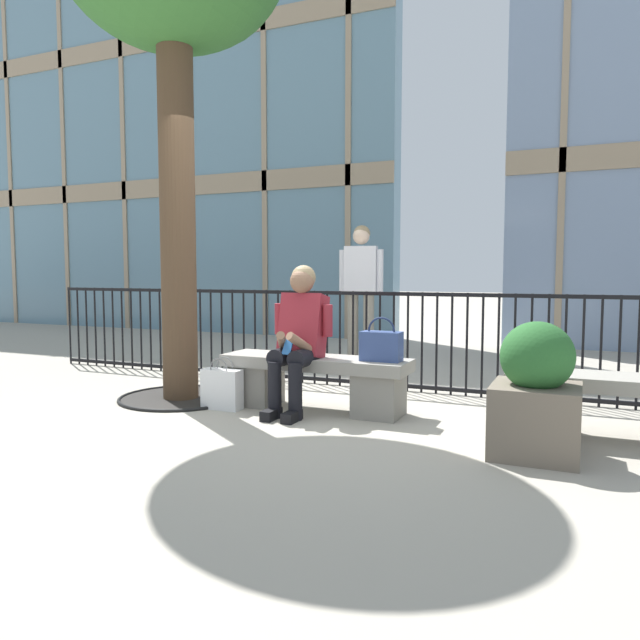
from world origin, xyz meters
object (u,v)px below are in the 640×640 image
Objects in this scene: stone_bench at (315,378)px; shopping_bag at (222,389)px; stone_bench_far at (630,403)px; handbag_on_bench at (381,345)px; seated_person_with_phone at (299,334)px; bystander_at_railing at (361,285)px; planter at (536,394)px.

stone_bench is 3.63× the size of shopping_bag.
handbag_on_bench is at bearing 179.71° from stone_bench_far.
seated_person_with_phone is 0.69m from handbag_on_bench.
stone_bench_far is (2.44, 0.11, -0.38)m from seated_person_with_phone.
bystander_at_railing is 3.62m from planter.
seated_person_with_phone is 2.47m from stone_bench_far.
shopping_bag is 3.09m from stone_bench_far.
shopping_bag is at bearing -158.06° from stone_bench.
seated_person_with_phone reaches higher than stone_bench_far.
stone_bench_far is (2.35, -0.02, 0.00)m from stone_bench.
seated_person_with_phone is 1.43× the size of planter.
stone_bench is 0.65m from handbag_on_bench.
handbag_on_bench reaches higher than stone_bench.
stone_bench is 0.94× the size of bystander_at_railing.
bystander_at_railing reaches higher than seated_person_with_phone.
stone_bench_far is 1.88× the size of planter.
handbag_on_bench is 1.79m from stone_bench_far.
planter reaches higher than stone_bench_far.
seated_person_with_phone is at bearing 166.26° from planter.
bystander_at_railing is at bearing 113.69° from handbag_on_bench.
stone_bench_far is at bearing 45.32° from planter.
shopping_bag is 2.54m from planter.
seated_person_with_phone is 2.41m from bystander_at_railing.
stone_bench_far is at bearing -0.47° from stone_bench.
handbag_on_bench is (0.58, -0.01, 0.30)m from stone_bench.
handbag_on_bench reaches higher than stone_bench_far.
bystander_at_railing reaches higher than stone_bench_far.
bystander_at_railing is 2.01× the size of planter.
planter reaches higher than stone_bench.
bystander_at_railing reaches higher than handbag_on_bench.
bystander_at_railing is at bearing 82.67° from shopping_bag.
stone_bench is at bearing 54.49° from seated_person_with_phone.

